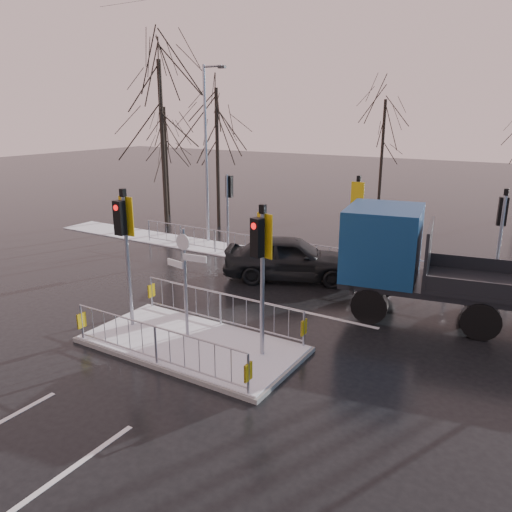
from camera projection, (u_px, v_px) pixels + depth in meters
The scene contains 12 objects.
ground at pixel (192, 346), 13.60m from camera, with size 120.00×120.00×0.00m, color black.
snow_verge at pixel (322, 266), 20.65m from camera, with size 30.00×2.00×0.04m, color white.
lane_markings at pixel (184, 351), 13.33m from camera, with size 8.00×11.38×0.01m.
traffic_island at pixel (191, 333), 13.51m from camera, with size 6.00×3.04×4.15m.
far_kerb_fixtures at pixel (324, 246), 19.81m from camera, with size 18.00×0.65×3.83m.
car_far_lane at pixel (290, 258), 18.88m from camera, with size 1.99×4.95×1.69m, color black.
flatbed_truck at pixel (416, 260), 15.28m from camera, with size 7.59×3.83×3.36m.
tree_near_a at pixel (161, 113), 26.17m from camera, with size 4.75×4.75×8.97m.
tree_near_b at pixel (217, 132), 26.42m from camera, with size 4.00×4.00×7.55m.
tree_near_c at pixel (166, 141), 29.67m from camera, with size 3.50×3.50×6.61m.
tree_far_a at pixel (383, 134), 31.29m from camera, with size 3.75×3.75×7.08m.
street_lamp_left at pixel (207, 149), 23.36m from camera, with size 1.25×0.18×8.20m.
Camera 1 is at (7.95, -9.65, 6.16)m, focal length 35.00 mm.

